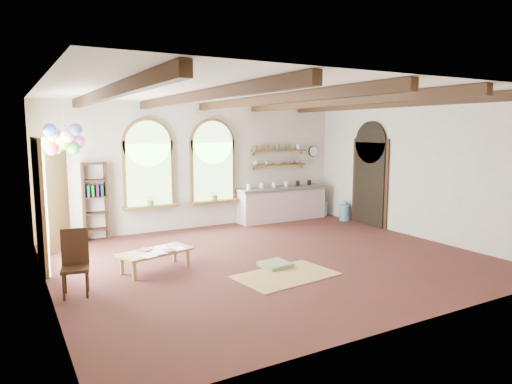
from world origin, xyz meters
TOP-DOWN VIEW (x-y plane):
  - floor at (0.00, 0.00)m, footprint 8.00×8.00m
  - ceiling_beams at (0.00, 0.00)m, footprint 6.20×6.80m
  - window_left at (-1.40, 3.43)m, footprint 1.30×0.28m
  - window_right at (0.30, 3.43)m, footprint 1.30×0.28m
  - left_doorway at (-3.95, 1.80)m, footprint 0.10×1.90m
  - right_doorway at (3.95, 1.50)m, footprint 0.10×1.30m
  - kitchen_counter at (2.30, 3.20)m, footprint 2.68×0.62m
  - wall_shelf_lower at (2.30, 3.38)m, footprint 1.70×0.24m
  - wall_shelf_upper at (2.30, 3.38)m, footprint 1.70×0.24m
  - wall_clock at (3.55, 3.45)m, footprint 0.32×0.04m
  - bookshelf at (-2.70, 3.32)m, footprint 0.53×0.32m
  - coffee_table at (-2.20, 0.40)m, footprint 1.40×0.92m
  - side_chair at (-3.65, -0.21)m, footprint 0.47×0.47m
  - floor_mat at (-0.32, -1.02)m, footprint 1.83×1.25m
  - floor_cushion at (-0.20, -0.49)m, footprint 0.54×0.54m
  - water_jug_a at (3.75, 3.20)m, footprint 0.27×0.27m
  - water_jug_b at (3.82, 2.30)m, footprint 0.29×0.29m
  - balloon_cluster at (-3.41, 2.30)m, footprint 0.81×0.89m
  - table_book at (-2.44, 0.48)m, footprint 0.27×0.30m
  - tablet at (-1.98, 0.29)m, footprint 0.18×0.25m
  - potted_plant_left at (-1.40, 3.32)m, footprint 0.27×0.23m
  - potted_plant_right at (0.30, 3.32)m, footprint 0.27×0.23m
  - shelf_cup_a at (1.55, 3.38)m, footprint 0.12×0.10m
  - shelf_cup_b at (1.90, 3.38)m, footprint 0.10×0.10m
  - shelf_bowl_a at (2.25, 3.38)m, footprint 0.22×0.22m
  - shelf_bowl_b at (2.60, 3.38)m, footprint 0.20×0.20m
  - shelf_vase at (2.95, 3.38)m, footprint 0.18×0.18m

SIDE VIEW (x-z plane):
  - floor at x=0.00m, z-range 0.00..0.00m
  - floor_mat at x=-0.32m, z-range 0.00..0.02m
  - floor_cushion at x=-0.20m, z-range 0.00..0.09m
  - water_jug_a at x=3.75m, z-range -0.04..0.49m
  - water_jug_b at x=3.82m, z-range -0.04..0.52m
  - side_chair at x=-3.65m, z-range -0.22..0.81m
  - coffee_table at x=-2.20m, z-range 0.14..0.51m
  - tablet at x=-1.98m, z-range 0.37..0.38m
  - table_book at x=-2.44m, z-range 0.37..0.39m
  - kitchen_counter at x=2.30m, z-range 0.01..0.95m
  - potted_plant_left at x=-1.40m, z-range 0.70..1.00m
  - potted_plant_right at x=0.30m, z-range 0.70..1.00m
  - bookshelf at x=-2.70m, z-range 0.00..1.80m
  - right_doorway at x=3.95m, z-range -0.10..2.30m
  - left_doorway at x=-3.95m, z-range -0.10..2.40m
  - wall_shelf_lower at x=2.30m, z-range 1.53..1.57m
  - shelf_bowl_a at x=2.25m, z-range 1.57..1.62m
  - shelf_bowl_b at x=2.60m, z-range 1.57..1.63m
  - shelf_cup_b at x=1.90m, z-range 1.57..1.66m
  - shelf_cup_a at x=1.55m, z-range 1.57..1.67m
  - window_left at x=-1.40m, z-range 0.53..2.73m
  - window_right at x=0.30m, z-range 0.53..2.73m
  - shelf_vase at x=2.95m, z-range 1.57..1.76m
  - wall_clock at x=3.55m, z-range 1.74..2.06m
  - wall_shelf_upper at x=2.30m, z-range 1.93..1.97m
  - balloon_cluster at x=-3.41m, z-range 1.76..2.91m
  - ceiling_beams at x=0.00m, z-range 3.01..3.19m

